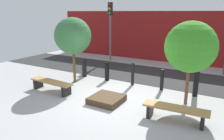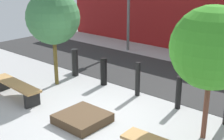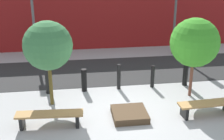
{
  "view_description": "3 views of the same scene",
  "coord_description": "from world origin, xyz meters",
  "px_view_note": "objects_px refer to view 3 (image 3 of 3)",
  "views": [
    {
      "loc": [
        3.77,
        -6.47,
        3.11
      ],
      "look_at": [
        0.04,
        -0.0,
        1.12
      ],
      "focal_mm": 35.0,
      "sensor_mm": 36.0,
      "label": 1
    },
    {
      "loc": [
        4.89,
        -4.86,
        3.52
      ],
      "look_at": [
        0.46,
        0.22,
        1.28
      ],
      "focal_mm": 50.0,
      "sensor_mm": 36.0,
      "label": 2
    },
    {
      "loc": [
        -1.74,
        -8.83,
        4.98
      ],
      "look_at": [
        -0.47,
        0.31,
        1.39
      ],
      "focal_mm": 50.0,
      "sensor_mm": 36.0,
      "label": 3
    }
  ],
  "objects_px": {
    "tree_behind_right_bench": "(195,43)",
    "bench_right": "(207,106)",
    "bollard_center": "(119,77)",
    "bollard_right": "(153,76)",
    "planter_bed": "(130,114)",
    "bollard_far_left": "(48,81)",
    "traffic_light_west": "(32,7)",
    "traffic_light_mid_west": "(176,0)",
    "tree_behind_left_bench": "(48,46)",
    "bollard_far_right": "(186,72)",
    "bollard_left": "(84,80)",
    "bench_left": "(50,117)"
  },
  "relations": [
    {
      "from": "planter_bed",
      "to": "bollard_left",
      "type": "xyz_separation_m",
      "value": [
        -1.31,
        2.17,
        0.33
      ]
    },
    {
      "from": "bollard_far_left",
      "to": "tree_behind_left_bench",
      "type": "bearing_deg",
      "value": -80.78
    },
    {
      "from": "traffic_light_west",
      "to": "bollard_far_left",
      "type": "bearing_deg",
      "value": -78.79
    },
    {
      "from": "bench_right",
      "to": "traffic_light_mid_west",
      "type": "xyz_separation_m",
      "value": [
        0.91,
        6.19,
        2.36
      ]
    },
    {
      "from": "bench_right",
      "to": "traffic_light_west",
      "type": "bearing_deg",
      "value": 130.04
    },
    {
      "from": "bollard_left",
      "to": "bollard_center",
      "type": "bearing_deg",
      "value": 0.0
    },
    {
      "from": "tree_behind_right_bench",
      "to": "bollard_right",
      "type": "height_order",
      "value": "tree_behind_right_bench"
    },
    {
      "from": "tree_behind_left_bench",
      "to": "bollard_far_left",
      "type": "bearing_deg",
      "value": 99.22
    },
    {
      "from": "tree_behind_right_bench",
      "to": "bench_right",
      "type": "bearing_deg",
      "value": -90.0
    },
    {
      "from": "bollard_right",
      "to": "tree_behind_left_bench",
      "type": "bearing_deg",
      "value": -166.18
    },
    {
      "from": "bench_right",
      "to": "planter_bed",
      "type": "xyz_separation_m",
      "value": [
        -2.46,
        0.2,
        -0.22
      ]
    },
    {
      "from": "bollard_right",
      "to": "bollard_far_right",
      "type": "relative_size",
      "value": 0.8
    },
    {
      "from": "bollard_far_left",
      "to": "bollard_center",
      "type": "bearing_deg",
      "value": 0.0
    },
    {
      "from": "tree_behind_right_bench",
      "to": "traffic_light_west",
      "type": "distance_m",
      "value": 7.54
    },
    {
      "from": "tree_behind_left_bench",
      "to": "bollard_far_right",
      "type": "relative_size",
      "value": 2.65
    },
    {
      "from": "bench_right",
      "to": "tree_behind_right_bench",
      "type": "xyz_separation_m",
      "value": [
        0.0,
        1.45,
        1.67
      ]
    },
    {
      "from": "bollard_left",
      "to": "bollard_far_left",
      "type": "bearing_deg",
      "value": 180.0
    },
    {
      "from": "tree_behind_left_bench",
      "to": "bollard_center",
      "type": "xyz_separation_m",
      "value": [
        2.46,
        0.93,
        -1.59
      ]
    },
    {
      "from": "bollard_right",
      "to": "traffic_light_mid_west",
      "type": "distance_m",
      "value": 4.88
    },
    {
      "from": "traffic_light_west",
      "to": "traffic_light_mid_west",
      "type": "height_order",
      "value": "traffic_light_mid_west"
    },
    {
      "from": "bollard_far_left",
      "to": "bench_right",
      "type": "bearing_deg",
      "value": -25.05
    },
    {
      "from": "tree_behind_right_bench",
      "to": "traffic_light_west",
      "type": "relative_size",
      "value": 0.77
    },
    {
      "from": "bench_left",
      "to": "bollard_far_left",
      "type": "bearing_deg",
      "value": 96.92
    },
    {
      "from": "tree_behind_left_bench",
      "to": "traffic_light_mid_west",
      "type": "bearing_deg",
      "value": 39.09
    },
    {
      "from": "bollard_center",
      "to": "bollard_right",
      "type": "height_order",
      "value": "bollard_center"
    },
    {
      "from": "planter_bed",
      "to": "bollard_left",
      "type": "relative_size",
      "value": 1.25
    },
    {
      "from": "tree_behind_right_bench",
      "to": "bollard_center",
      "type": "relative_size",
      "value": 2.87
    },
    {
      "from": "bench_right",
      "to": "tree_behind_left_bench",
      "type": "distance_m",
      "value": 5.43
    },
    {
      "from": "bollard_center",
      "to": "traffic_light_mid_west",
      "type": "relative_size",
      "value": 0.25
    },
    {
      "from": "bollard_left",
      "to": "bollard_right",
      "type": "distance_m",
      "value": 2.61
    },
    {
      "from": "bench_right",
      "to": "bollard_right",
      "type": "height_order",
      "value": "bollard_right"
    },
    {
      "from": "tree_behind_left_bench",
      "to": "bollard_left",
      "type": "bearing_deg",
      "value": 38.73
    },
    {
      "from": "planter_bed",
      "to": "bollard_right",
      "type": "xyz_separation_m",
      "value": [
        1.31,
        2.17,
        0.33
      ]
    },
    {
      "from": "traffic_light_west",
      "to": "bench_left",
      "type": "bearing_deg",
      "value": -81.67
    },
    {
      "from": "bollard_far_left",
      "to": "planter_bed",
      "type": "bearing_deg",
      "value": -39.74
    },
    {
      "from": "bench_left",
      "to": "planter_bed",
      "type": "distance_m",
      "value": 2.48
    },
    {
      "from": "bollard_center",
      "to": "tree_behind_right_bench",
      "type": "bearing_deg",
      "value": -20.63
    },
    {
      "from": "bench_left",
      "to": "bollard_right",
      "type": "bearing_deg",
      "value": 35.47
    },
    {
      "from": "bollard_center",
      "to": "traffic_light_mid_west",
      "type": "bearing_deg",
      "value": 48.53
    },
    {
      "from": "bollard_center",
      "to": "traffic_light_west",
      "type": "height_order",
      "value": "traffic_light_west"
    },
    {
      "from": "bollard_center",
      "to": "traffic_light_mid_west",
      "type": "xyz_separation_m",
      "value": [
        3.37,
        3.81,
        2.19
      ]
    },
    {
      "from": "bollard_far_left",
      "to": "traffic_light_west",
      "type": "bearing_deg",
      "value": 101.21
    },
    {
      "from": "tree_behind_right_bench",
      "to": "bollard_left",
      "type": "bearing_deg",
      "value": 166.18
    },
    {
      "from": "planter_bed",
      "to": "bollard_far_left",
      "type": "relative_size",
      "value": 1.17
    },
    {
      "from": "tree_behind_right_bench",
      "to": "traffic_light_mid_west",
      "type": "xyz_separation_m",
      "value": [
        0.91,
        4.74,
        0.69
      ]
    },
    {
      "from": "bollard_left",
      "to": "traffic_light_west",
      "type": "distance_m",
      "value": 4.82
    },
    {
      "from": "bollard_right",
      "to": "tree_behind_right_bench",
      "type": "bearing_deg",
      "value": -38.73
    },
    {
      "from": "bollard_left",
      "to": "bollard_center",
      "type": "relative_size",
      "value": 0.88
    },
    {
      "from": "planter_bed",
      "to": "bollard_right",
      "type": "height_order",
      "value": "bollard_right"
    },
    {
      "from": "traffic_light_mid_west",
      "to": "tree_behind_right_bench",
      "type": "bearing_deg",
      "value": -100.82
    }
  ]
}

